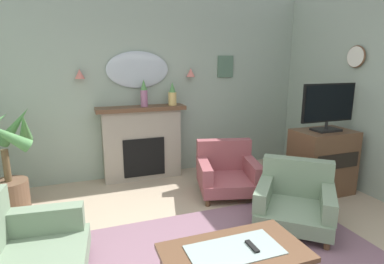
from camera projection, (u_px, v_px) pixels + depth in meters
wall_back at (151, 85)px, 4.98m from camera, size 6.22×0.10×2.94m
fireplace at (142, 143)px, 4.90m from camera, size 1.36×0.36×1.16m
mantel_vase_centre at (144, 94)px, 4.72m from camera, size 0.11×0.11×0.41m
mantel_vase_right at (172, 95)px, 4.88m from camera, size 0.13×0.13×0.36m
wall_mirror at (138, 70)px, 4.78m from camera, size 0.96×0.06×0.56m
wall_sconce_left at (80, 74)px, 4.46m from camera, size 0.14×0.14×0.14m
wall_sconce_right at (191, 72)px, 5.03m from camera, size 0.14×0.14×0.14m
wall_clock at (356, 57)px, 4.33m from camera, size 0.04×0.31×0.31m
framed_picture at (225, 67)px, 5.28m from camera, size 0.28×0.03×0.36m
coffee_table at (234, 257)px, 2.36m from camera, size 1.10×0.60×0.45m
tv_remote at (252, 247)px, 2.37m from camera, size 0.04×0.16×0.02m
armchair_beside_couch at (227, 171)px, 4.43m from camera, size 0.98×0.99×0.71m
armchair_by_coffee_table at (295, 199)px, 3.54m from camera, size 1.14×1.14×0.71m
tv_cabinet at (322, 161)px, 4.40m from camera, size 0.80×0.57×0.90m
tv_flatscreen at (328, 106)px, 4.21m from camera, size 0.84×0.24×0.65m
potted_plant_tall_palm at (6, 161)px, 3.81m from camera, size 0.83×0.87×1.32m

